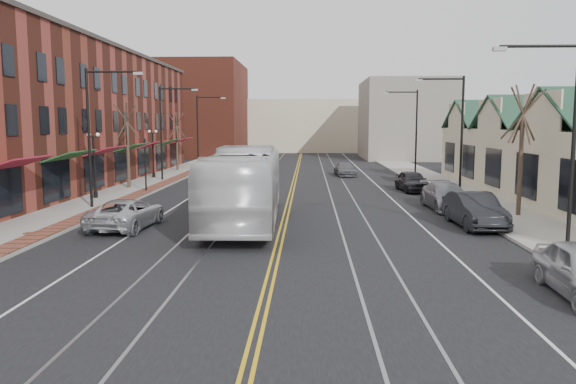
# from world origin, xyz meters

# --- Properties ---
(ground) EXTENTS (160.00, 160.00, 0.00)m
(ground) POSITION_xyz_m (0.00, 0.00, 0.00)
(ground) COLOR black
(ground) RESTS_ON ground
(sidewalk_left) EXTENTS (4.00, 120.00, 0.15)m
(sidewalk_left) POSITION_xyz_m (-12.00, 20.00, 0.07)
(sidewalk_left) COLOR gray
(sidewalk_left) RESTS_ON ground
(sidewalk_right) EXTENTS (4.00, 120.00, 0.15)m
(sidewalk_right) POSITION_xyz_m (12.00, 20.00, 0.07)
(sidewalk_right) COLOR gray
(sidewalk_right) RESTS_ON ground
(building_left) EXTENTS (10.00, 50.00, 11.00)m
(building_left) POSITION_xyz_m (-19.00, 27.00, 5.50)
(building_left) COLOR maroon
(building_left) RESTS_ON ground
(building_right) EXTENTS (8.00, 36.00, 4.60)m
(building_right) POSITION_xyz_m (18.00, 20.00, 2.30)
(building_right) COLOR beige
(building_right) RESTS_ON ground
(backdrop_left) EXTENTS (14.00, 18.00, 14.00)m
(backdrop_left) POSITION_xyz_m (-16.00, 70.00, 7.00)
(backdrop_left) COLOR maroon
(backdrop_left) RESTS_ON ground
(backdrop_mid) EXTENTS (22.00, 14.00, 9.00)m
(backdrop_mid) POSITION_xyz_m (0.00, 85.00, 4.50)
(backdrop_mid) COLOR beige
(backdrop_mid) RESTS_ON ground
(backdrop_right) EXTENTS (12.00, 16.00, 11.00)m
(backdrop_right) POSITION_xyz_m (15.00, 65.00, 5.50)
(backdrop_right) COLOR slate
(backdrop_right) RESTS_ON ground
(streetlight_l_1) EXTENTS (3.33, 0.25, 8.00)m
(streetlight_l_1) POSITION_xyz_m (-11.05, 16.00, 5.03)
(streetlight_l_1) COLOR black
(streetlight_l_1) RESTS_ON sidewalk_left
(streetlight_l_2) EXTENTS (3.33, 0.25, 8.00)m
(streetlight_l_2) POSITION_xyz_m (-11.05, 32.00, 5.03)
(streetlight_l_2) COLOR black
(streetlight_l_2) RESTS_ON sidewalk_left
(streetlight_l_3) EXTENTS (3.33, 0.25, 8.00)m
(streetlight_l_3) POSITION_xyz_m (-11.05, 48.00, 5.03)
(streetlight_l_3) COLOR black
(streetlight_l_3) RESTS_ON sidewalk_left
(streetlight_r_0) EXTENTS (3.33, 0.25, 8.00)m
(streetlight_r_0) POSITION_xyz_m (11.05, 6.00, 5.03)
(streetlight_r_0) COLOR black
(streetlight_r_0) RESTS_ON sidewalk_right
(streetlight_r_1) EXTENTS (3.33, 0.25, 8.00)m
(streetlight_r_1) POSITION_xyz_m (11.05, 22.00, 5.03)
(streetlight_r_1) COLOR black
(streetlight_r_1) RESTS_ON sidewalk_right
(streetlight_r_2) EXTENTS (3.33, 0.25, 8.00)m
(streetlight_r_2) POSITION_xyz_m (11.05, 38.00, 5.03)
(streetlight_r_2) COLOR black
(streetlight_r_2) RESTS_ON sidewalk_right
(lamppost_l_2) EXTENTS (0.84, 0.28, 4.27)m
(lamppost_l_2) POSITION_xyz_m (-12.80, 20.00, 2.20)
(lamppost_l_2) COLOR black
(lamppost_l_2) RESTS_ON sidewalk_left
(lamppost_l_3) EXTENTS (0.84, 0.28, 4.27)m
(lamppost_l_3) POSITION_xyz_m (-12.80, 34.00, 2.20)
(lamppost_l_3) COLOR black
(lamppost_l_3) RESTS_ON sidewalk_left
(tree_left_near) EXTENTS (1.78, 1.37, 6.48)m
(tree_left_near) POSITION_xyz_m (-12.50, 26.00, 3.51)
(tree_left_near) COLOR #382B21
(tree_left_near) RESTS_ON sidewalk_left
(tree_left_far) EXTENTS (1.66, 1.28, 6.02)m
(tree_left_far) POSITION_xyz_m (-12.50, 42.00, 3.28)
(tree_left_far) COLOR #382B21
(tree_left_far) RESTS_ON sidewalk_left
(tree_right_mid) EXTENTS (1.90, 1.46, 6.93)m
(tree_right_mid) POSITION_xyz_m (12.50, 14.00, 3.75)
(tree_right_mid) COLOR #382B21
(tree_right_mid) RESTS_ON sidewalk_right
(manhole_far) EXTENTS (0.60, 0.60, 0.02)m
(manhole_far) POSITION_xyz_m (-11.20, 8.00, 0.16)
(manhole_far) COLOR #592D19
(manhole_far) RESTS_ON sidewalk_left
(traffic_signal) EXTENTS (0.18, 0.15, 3.80)m
(traffic_signal) POSITION_xyz_m (-10.60, 24.00, 2.35)
(traffic_signal) COLOR black
(traffic_signal) RESTS_ON sidewalk_left
(transit_bus) EXTENTS (3.63, 13.80, 3.82)m
(transit_bus) POSITION_xyz_m (-2.00, 11.84, 1.91)
(transit_bus) COLOR silver
(transit_bus) RESTS_ON ground
(parked_suv) EXTENTS (2.81, 5.39, 1.45)m
(parked_suv) POSITION_xyz_m (-7.50, 10.13, 0.72)
(parked_suv) COLOR #B8BCC0
(parked_suv) RESTS_ON ground
(parked_car_b) EXTENTS (2.03, 5.20, 1.69)m
(parked_car_b) POSITION_xyz_m (9.30, 11.06, 0.84)
(parked_car_b) COLOR black
(parked_car_b) RESTS_ON ground
(parked_car_c) EXTENTS (2.42, 5.45, 1.55)m
(parked_car_c) POSITION_xyz_m (9.30, 16.65, 0.78)
(parked_car_c) COLOR slate
(parked_car_c) RESTS_ON ground
(parked_car_d) EXTENTS (2.22, 4.67, 1.54)m
(parked_car_d) POSITION_xyz_m (8.91, 25.41, 0.77)
(parked_car_d) COLOR #232127
(parked_car_d) RESTS_ON ground
(distant_car_left) EXTENTS (2.37, 5.15, 1.64)m
(distant_car_left) POSITION_xyz_m (-3.82, 40.79, 0.82)
(distant_car_left) COLOR black
(distant_car_left) RESTS_ON ground
(distant_car_right) EXTENTS (2.15, 4.52, 1.27)m
(distant_car_right) POSITION_xyz_m (4.75, 37.58, 0.64)
(distant_car_right) COLOR #595A60
(distant_car_right) RESTS_ON ground
(distant_car_far) EXTENTS (2.06, 4.75, 1.60)m
(distant_car_far) POSITION_xyz_m (-4.14, 53.97, 0.80)
(distant_car_far) COLOR #B8B9C0
(distant_car_far) RESTS_ON ground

